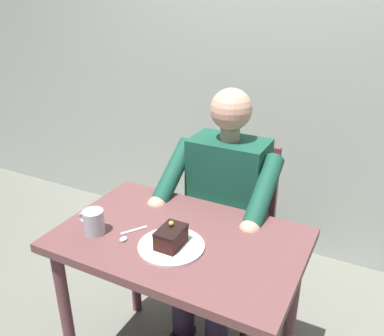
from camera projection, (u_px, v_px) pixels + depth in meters
cafe_rear_panel at (286, 13)px, 2.28m from camera, size 6.40×0.12×3.00m
dining_table at (180, 260)px, 1.60m from camera, size 0.95×0.61×0.75m
chair at (233, 220)px, 2.12m from camera, size 0.42×0.42×0.91m
seated_person at (221, 213)px, 1.93m from camera, size 0.53×0.58×1.23m
dessert_plate at (171, 246)px, 1.48m from camera, size 0.25×0.25×0.01m
cake_slice at (171, 237)px, 1.47m from camera, size 0.08×0.12×0.09m
coffee_cup at (93, 221)px, 1.55m from camera, size 0.12×0.08×0.10m
dessert_spoon at (128, 235)px, 1.55m from camera, size 0.07×0.14×0.01m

